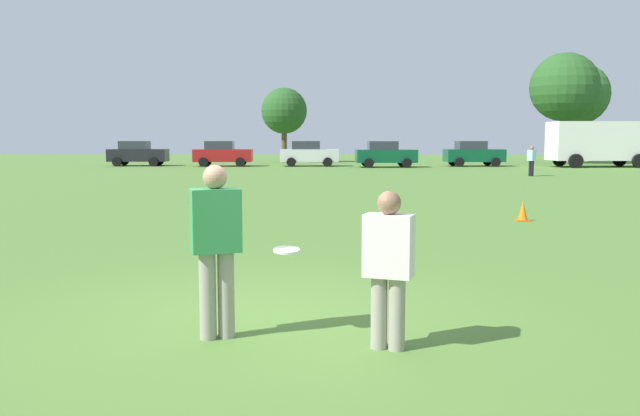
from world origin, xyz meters
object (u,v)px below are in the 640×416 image
at_px(traffic_cone, 523,212).
at_px(parked_car_mid_left, 222,153).
at_px(bystander_far_jogger, 532,159).
at_px(parked_car_near_right, 473,153).
at_px(player_thrower, 216,241).
at_px(player_defender, 388,262).
at_px(frisbee, 287,250).
at_px(parked_car_near_left, 138,153).
at_px(parked_car_mid_right, 385,154).
at_px(box_truck, 608,142).
at_px(parked_car_center, 308,153).

height_order(traffic_cone, parked_car_mid_left, parked_car_mid_left).
bearing_deg(bystander_far_jogger, parked_car_near_right, 92.99).
bearing_deg(player_thrower, bystander_far_jogger, 68.74).
bearing_deg(parked_car_mid_left, player_defender, -77.10).
xyz_separation_m(frisbee, parked_car_mid_left, (-8.35, 40.40, 0.05)).
distance_m(parked_car_near_left, parked_car_mid_right, 18.12).
bearing_deg(traffic_cone, parked_car_mid_left, 113.14).
relative_size(player_thrower, box_truck, 0.20).
relative_size(parked_car_mid_left, bystander_far_jogger, 2.68).
bearing_deg(frisbee, parked_car_mid_left, 101.68).
relative_size(box_truck, bystander_far_jogger, 5.37).
bearing_deg(traffic_cone, box_truck, 65.29).
bearing_deg(bystander_far_jogger, player_defender, -108.13).
bearing_deg(player_defender, parked_car_center, 94.33).
xyz_separation_m(player_defender, traffic_cone, (3.90, 9.81, -0.61)).
bearing_deg(parked_car_near_left, parked_car_mid_right, -5.01).
bearing_deg(frisbee, parked_car_near_left, 109.83).
xyz_separation_m(parked_car_near_left, parked_car_mid_left, (6.35, -0.36, 0.00)).
distance_m(player_thrower, parked_car_near_left, 43.22).
bearing_deg(parked_car_near_left, player_thrower, -71.08).
distance_m(frisbee, traffic_cone, 10.63).
relative_size(traffic_cone, parked_car_mid_right, 0.11).
bearing_deg(player_defender, traffic_cone, 68.31).
relative_size(parked_car_mid_right, box_truck, 0.50).
bearing_deg(parked_car_near_right, bystander_far_jogger, -87.01).
height_order(player_thrower, box_truck, box_truck).
distance_m(parked_car_mid_right, box_truck, 15.70).
distance_m(player_defender, frisbee, 1.07).
xyz_separation_m(traffic_cone, parked_car_center, (-7.02, 31.35, 0.69)).
bearing_deg(player_defender, parked_car_near_right, 77.97).
distance_m(player_thrower, frisbee, 0.71).
distance_m(player_defender, parked_car_near_right, 42.44).
bearing_deg(player_thrower, frisbee, 10.27).
relative_size(parked_car_center, bystander_far_jogger, 2.68).
height_order(parked_car_mid_left, parked_car_near_right, same).
height_order(player_defender, frisbee, player_defender).
bearing_deg(parked_car_mid_right, parked_car_near_left, 174.99).
bearing_deg(parked_car_near_left, traffic_cone, -57.99).
bearing_deg(parked_car_mid_right, parked_car_mid_left, 174.04).
bearing_deg(traffic_cone, player_defender, -111.69).
bearing_deg(traffic_cone, parked_car_mid_right, 92.96).
bearing_deg(bystander_far_jogger, traffic_cone, -106.25).
xyz_separation_m(player_thrower, box_truck, (19.69, 40.21, 0.77)).
bearing_deg(player_thrower, box_truck, 63.90).
relative_size(frisbee, parked_car_center, 0.06).
xyz_separation_m(parked_car_mid_right, box_truck, (15.65, 0.91, 0.83)).
height_order(parked_car_mid_left, parked_car_center, same).
distance_m(player_thrower, box_truck, 44.78).
bearing_deg(parked_car_mid_right, parked_car_near_right, 16.60).
xyz_separation_m(parked_car_mid_right, bystander_far_jogger, (7.14, -10.57, -0.01)).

